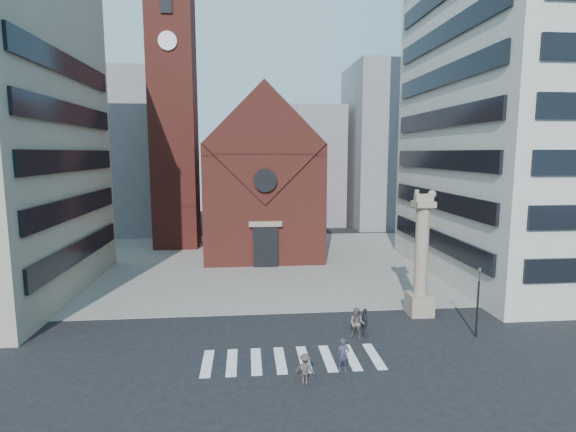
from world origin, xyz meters
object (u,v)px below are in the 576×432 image
object	(u,v)px
traffic_light	(478,301)
pedestrian_2	(365,322)
pedestrian_0	(343,355)
pedestrian_1	(357,324)
scooter_0	(207,260)
lion_column	(421,266)

from	to	relation	value
traffic_light	pedestrian_2	distance (m)	6.92
pedestrian_0	pedestrian_2	world-z (taller)	pedestrian_2
traffic_light	pedestrian_0	size ratio (longest dim) A/B	2.51
pedestrian_1	scooter_0	distance (m)	21.62
traffic_light	pedestrian_2	world-z (taller)	traffic_light
lion_column	pedestrian_0	world-z (taller)	lion_column
pedestrian_2	scooter_0	world-z (taller)	pedestrian_2
traffic_light	pedestrian_1	size ratio (longest dim) A/B	2.26
pedestrian_1	pedestrian_2	distance (m)	0.64
traffic_light	pedestrian_0	distance (m)	9.75
pedestrian_1	scooter_0	size ratio (longest dim) A/B	1.16
lion_column	scooter_0	xyz separation A→B (m)	(-15.81, 15.29, -2.98)
pedestrian_2	traffic_light	bearing A→B (deg)	-96.29
lion_column	traffic_light	world-z (taller)	lion_column
lion_column	scooter_0	world-z (taller)	lion_column
pedestrian_0	pedestrian_1	xyz separation A→B (m)	(1.70, 3.89, 0.09)
lion_column	pedestrian_1	xyz separation A→B (m)	(-5.30, -3.60, -2.51)
scooter_0	lion_column	bearing A→B (deg)	-45.75
lion_column	pedestrian_2	bearing A→B (deg)	-145.27
pedestrian_0	scooter_0	size ratio (longest dim) A/B	1.05
pedestrian_0	pedestrian_2	size ratio (longest dim) A/B	0.98
traffic_light	pedestrian_1	xyz separation A→B (m)	(-7.29, 0.40, -1.34)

